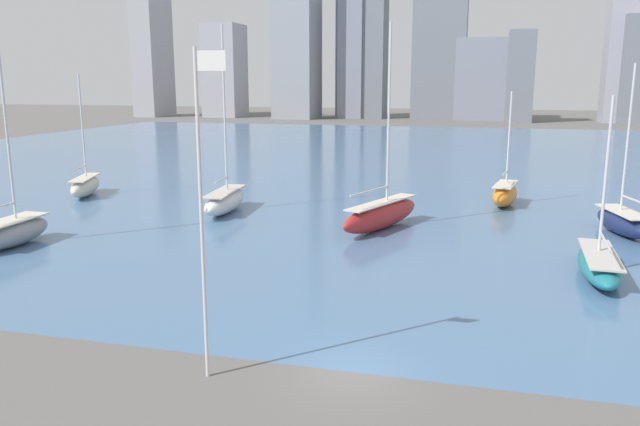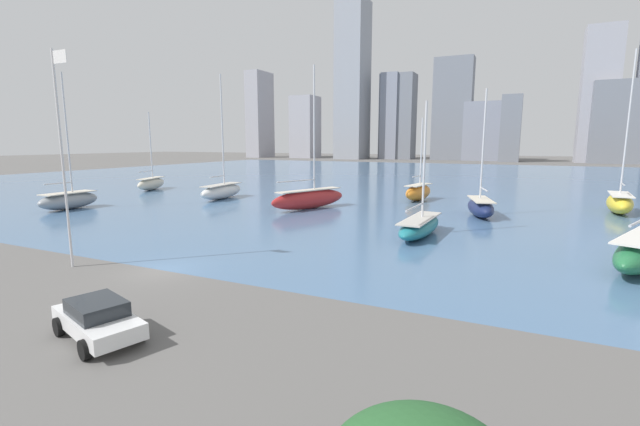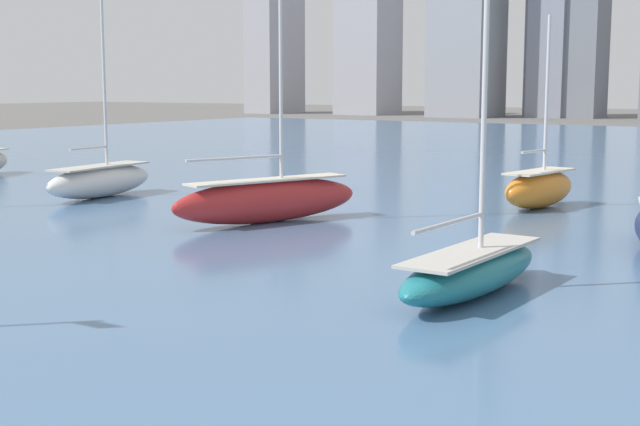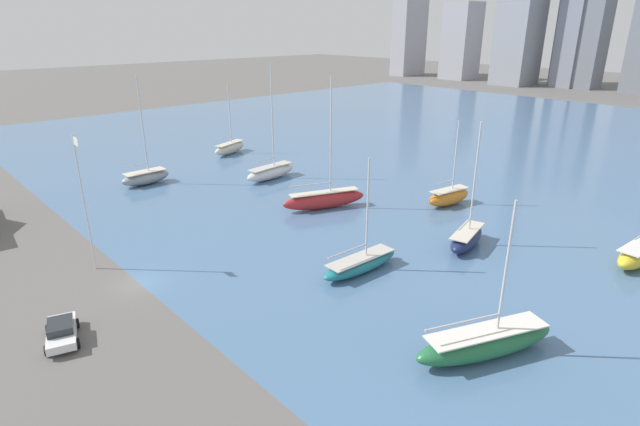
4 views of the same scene
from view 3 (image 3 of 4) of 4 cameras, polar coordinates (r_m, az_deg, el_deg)
The scene contains 5 objects.
harbor_water at distance 83.89m, azimuth 16.63°, elevation 3.26°, with size 180.00×140.00×0.00m.
sailboat_red at distance 43.85m, azimuth -3.33°, elevation 0.95°, with size 5.44×10.49×15.72m.
sailboat_teal at distance 29.19m, azimuth 9.68°, elevation -3.60°, with size 2.61×8.82×10.57m.
sailboat_white at distance 55.32m, azimuth -13.89°, elevation 2.11°, with size 3.10×9.02×16.09m.
sailboat_orange at distance 50.47m, azimuth 13.86°, elevation 1.58°, with size 3.09×6.84×10.47m.
Camera 3 is at (22.39, -10.57, 6.72)m, focal length 50.00 mm.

